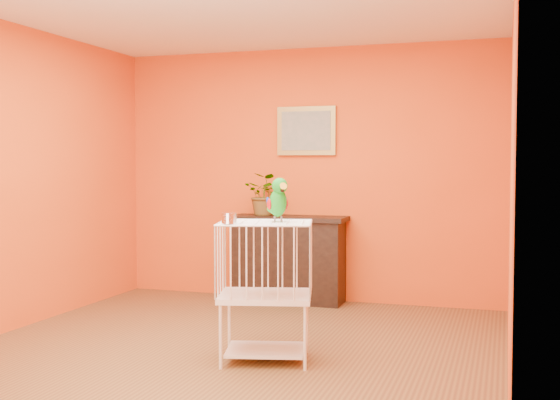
% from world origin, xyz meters
% --- Properties ---
extents(ground, '(4.50, 4.50, 0.00)m').
position_xyz_m(ground, '(0.00, 0.00, 0.00)').
color(ground, brown).
rests_on(ground, ground).
extents(room_shell, '(4.50, 4.50, 4.50)m').
position_xyz_m(room_shell, '(0.00, 0.00, 1.58)').
color(room_shell, '#E55115').
rests_on(room_shell, ground).
extents(console_cabinet, '(1.19, 0.43, 0.88)m').
position_xyz_m(console_cabinet, '(-0.14, 2.04, 0.44)').
color(console_cabinet, black).
rests_on(console_cabinet, ground).
extents(potted_plant, '(0.46, 0.50, 0.34)m').
position_xyz_m(potted_plant, '(-0.39, 2.05, 1.05)').
color(potted_plant, '#26722D').
rests_on(potted_plant, console_cabinet).
extents(framed_picture, '(0.62, 0.04, 0.50)m').
position_xyz_m(framed_picture, '(0.00, 2.22, 1.75)').
color(framed_picture, olive).
rests_on(framed_picture, room_shell).
extents(birdcage, '(0.75, 0.64, 1.00)m').
position_xyz_m(birdcage, '(0.34, -0.06, 0.52)').
color(birdcage, white).
rests_on(birdcage, ground).
extents(feed_cup, '(0.10, 0.10, 0.07)m').
position_xyz_m(feed_cup, '(0.17, -0.32, 1.04)').
color(feed_cup, silver).
rests_on(feed_cup, birdcage).
extents(parrot, '(0.22, 0.26, 0.32)m').
position_xyz_m(parrot, '(0.43, -0.04, 1.16)').
color(parrot, '#59544C').
rests_on(parrot, birdcage).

